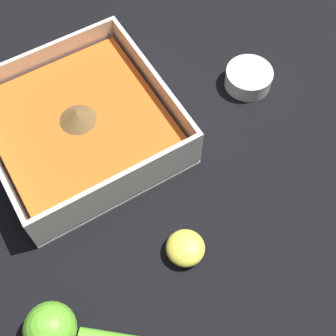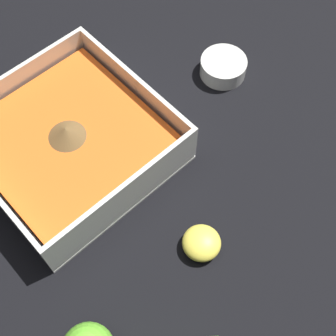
% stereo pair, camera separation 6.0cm
% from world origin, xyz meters
% --- Properties ---
extents(ground_plane, '(4.00, 4.00, 0.00)m').
position_xyz_m(ground_plane, '(0.00, 0.00, 0.00)').
color(ground_plane, black).
extents(square_dish, '(0.24, 0.24, 0.07)m').
position_xyz_m(square_dish, '(-0.03, 0.04, 0.02)').
color(square_dish, silver).
rests_on(square_dish, ground_plane).
extents(spice_bowl, '(0.07, 0.07, 0.03)m').
position_xyz_m(spice_bowl, '(0.22, -0.01, 0.01)').
color(spice_bowl, silver).
rests_on(spice_bowl, ground_plane).
extents(lemon_squeezer, '(0.15, 0.13, 0.06)m').
position_xyz_m(lemon_squeezer, '(-0.17, -0.20, 0.03)').
color(lemon_squeezer, '#6BC633').
rests_on(lemon_squeezer, ground_plane).
extents(lemon_half, '(0.05, 0.05, 0.03)m').
position_xyz_m(lemon_half, '(0.00, -0.18, 0.01)').
color(lemon_half, '#EFDB4C').
rests_on(lemon_half, ground_plane).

